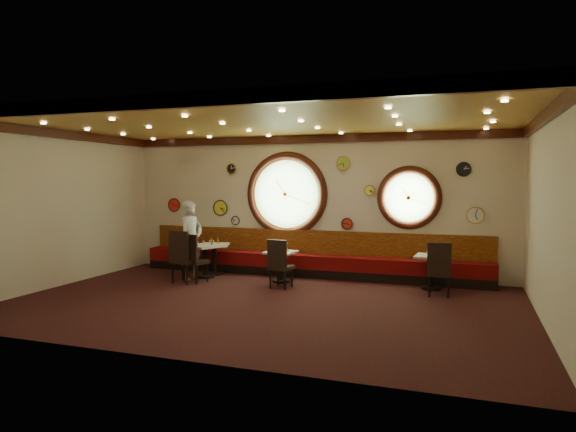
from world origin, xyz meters
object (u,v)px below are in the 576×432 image
(table_b, at_px, (205,257))
(condiment_c_pepper, at_px, (282,249))
(condiment_d_bottle, at_px, (438,251))
(condiment_a_bottle, at_px, (218,241))
(chair_c, at_px, (279,261))
(chair_d, at_px, (439,266))
(condiment_d_salt, at_px, (427,252))
(condiment_b_pepper, at_px, (204,243))
(chair_b, at_px, (193,255))
(condiment_a_pepper, at_px, (214,242))
(table_d, at_px, (431,268))
(condiment_c_salt, at_px, (278,248))
(chair_a, at_px, (182,253))
(table_a, at_px, (214,255))
(table_c, at_px, (281,263))
(condiment_d_pepper, at_px, (432,253))
(condiment_b_bottle, at_px, (212,241))
(condiment_c_bottle, at_px, (287,247))
(condiment_a_salt, at_px, (210,242))
(condiment_b_salt, at_px, (204,242))
(waiter, at_px, (191,240))

(table_b, xyz_separation_m, condiment_c_pepper, (1.83, -0.00, 0.25))
(condiment_d_bottle, bearing_deg, condiment_a_bottle, -179.93)
(chair_c, distance_m, chair_d, 3.08)
(condiment_d_salt, distance_m, condiment_c_pepper, 2.97)
(condiment_b_pepper, height_order, condiment_a_bottle, condiment_a_bottle)
(chair_b, height_order, chair_d, chair_b)
(condiment_d_salt, distance_m, condiment_d_bottle, 0.20)
(chair_d, distance_m, condiment_a_pepper, 5.10)
(table_d, xyz_separation_m, condiment_d_bottle, (0.11, 0.07, 0.34))
(table_b, bearing_deg, condiment_c_salt, 3.91)
(chair_a, distance_m, condiment_c_salt, 2.04)
(table_d, distance_m, condiment_c_pepper, 3.06)
(table_a, relative_size, table_c, 1.24)
(chair_d, xyz_separation_m, condiment_a_pepper, (-5.05, 0.71, 0.16))
(condiment_d_pepper, relative_size, condiment_b_bottle, 0.65)
(condiment_d_salt, bearing_deg, chair_b, -167.25)
(condiment_b_bottle, height_order, condiment_c_bottle, condiment_b_bottle)
(condiment_b_pepper, bearing_deg, condiment_c_pepper, -0.46)
(chair_b, bearing_deg, condiment_a_pepper, 107.29)
(table_a, height_order, condiment_b_bottle, condiment_b_bottle)
(table_b, height_order, chair_c, chair_c)
(condiment_c_salt, xyz_separation_m, condiment_c_pepper, (0.14, -0.12, 0.00))
(table_d, distance_m, chair_b, 4.92)
(chair_c, distance_m, condiment_c_salt, 0.76)
(table_c, bearing_deg, table_a, 168.97)
(chair_d, distance_m, condiment_b_bottle, 4.92)
(condiment_c_salt, height_order, condiment_b_pepper, condiment_b_pepper)
(chair_d, bearing_deg, chair_b, -177.16)
(condiment_c_salt, height_order, condiment_a_bottle, condiment_a_bottle)
(condiment_a_salt, height_order, condiment_a_bottle, condiment_a_bottle)
(condiment_a_salt, height_order, condiment_c_pepper, condiment_a_salt)
(condiment_a_bottle, bearing_deg, table_a, -164.04)
(table_c, bearing_deg, chair_c, -72.82)
(table_a, relative_size, condiment_b_bottle, 5.22)
(table_c, distance_m, condiment_d_pepper, 3.12)
(table_b, xyz_separation_m, condiment_a_bottle, (0.11, 0.44, 0.32))
(condiment_b_salt, distance_m, condiment_d_pepper, 4.92)
(chair_c, bearing_deg, condiment_d_bottle, 26.04)
(condiment_d_bottle, bearing_deg, condiment_a_salt, -179.65)
(table_c, relative_size, condiment_d_bottle, 3.68)
(table_d, height_order, condiment_a_bottle, condiment_a_bottle)
(condiment_a_salt, bearing_deg, condiment_c_bottle, -7.47)
(table_c, bearing_deg, condiment_c_bottle, 34.02)
(chair_b, xyz_separation_m, condiment_c_bottle, (1.85, 0.79, 0.15))
(chair_a, bearing_deg, condiment_d_salt, 18.81)
(table_d, height_order, condiment_c_bottle, condiment_c_bottle)
(condiment_a_bottle, bearing_deg, condiment_d_bottle, 0.07)
(condiment_c_salt, xyz_separation_m, condiment_b_bottle, (-1.56, -0.05, 0.10))
(chair_a, bearing_deg, condiment_d_bottle, 18.44)
(condiment_c_salt, xyz_separation_m, waiter, (-1.90, -0.36, 0.15))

